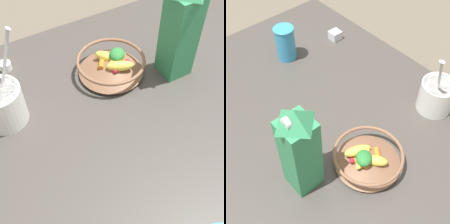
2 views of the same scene
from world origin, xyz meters
TOP-DOWN VIEW (x-y plane):
  - ground_plane at (0.00, 0.00)m, footprint 6.00×6.00m
  - countertop at (0.00, 0.00)m, footprint 1.14×1.14m
  - fruit_bowl at (0.27, 0.10)m, footprint 0.20×0.20m
  - milk_carton at (0.19, -0.07)m, footprint 0.08×0.08m
  - yogurt_tub at (0.26, 0.42)m, footprint 0.12×0.14m
  - measuring_scoop at (0.45, 0.37)m, footprint 0.04×0.08m

SIDE VIEW (x-z plane):
  - ground_plane at x=0.00m, z-range 0.00..0.00m
  - countertop at x=0.00m, z-range 0.00..0.04m
  - measuring_scoop at x=0.45m, z-range 0.04..0.07m
  - fruit_bowl at x=0.27m, z-range 0.04..0.11m
  - yogurt_tub at x=0.26m, z-range -0.02..0.23m
  - milk_carton at x=0.19m, z-range 0.04..0.34m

